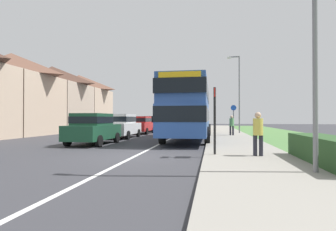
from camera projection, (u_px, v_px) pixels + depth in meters
ground_plane at (136, 156)px, 10.15m from camera, size 120.00×120.00×0.00m
lane_marking_centre at (169, 139)px, 18.04m from camera, size 0.14×60.00×0.01m
pavement_near_side at (235, 142)px, 15.38m from camera, size 3.20×68.00×0.12m
grass_verge_seaward at (314, 144)px, 14.67m from camera, size 6.00×68.00×0.08m
roadside_hedge at (329, 152)px, 7.79m from camera, size 1.10×4.35×0.90m
double_decker_bus at (189, 108)px, 17.53m from camera, size 2.80×10.66×3.70m
parked_car_dark_green at (93, 128)px, 14.61m from camera, size 1.93×3.99×1.71m
parked_car_white at (122, 125)px, 19.36m from camera, size 1.92×4.25×1.75m
parked_car_red at (141, 124)px, 24.77m from camera, size 1.93×4.25×1.63m
parked_car_black at (154, 123)px, 29.92m from camera, size 1.90×4.33×1.69m
pedestrian_at_stop at (258, 132)px, 9.36m from camera, size 0.34×0.34×1.67m
pedestrian_walking_away at (232, 124)px, 20.75m from camera, size 0.34×0.34×1.67m
bus_stop_sign at (215, 116)px, 9.78m from camera, size 0.09×0.52×2.60m
cycle_route_sign at (234, 119)px, 21.28m from camera, size 0.44×0.08×2.52m
street_lamp_near at (310, 9)px, 6.59m from camera, size 1.14×0.20×7.26m
street_lamp_mid at (238, 89)px, 24.17m from camera, size 1.14×0.20×7.14m
house_terrace_far_side at (34, 97)px, 26.11m from camera, size 7.18×23.86×7.17m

